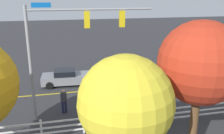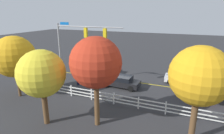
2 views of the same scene
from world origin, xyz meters
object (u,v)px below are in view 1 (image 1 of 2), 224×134
(car_3, at_px, (67,77))
(pedestrian, at_px, (64,100))
(tree_3, at_px, (126,103))
(car_0, at_px, (180,69))
(car_1, at_px, (128,90))
(tree_0, at_px, (200,64))

(car_3, xyz_separation_m, pedestrian, (0.49, 5.43, 0.26))
(tree_3, bearing_deg, pedestrian, -75.16)
(car_0, xyz_separation_m, car_1, (6.55, 3.87, -0.03))
(car_0, xyz_separation_m, tree_3, (9.43, 13.07, 3.37))
(car_3, bearing_deg, pedestrian, -91.82)
(car_3, height_order, tree_3, tree_3)
(pedestrian, relative_size, tree_3, 0.29)
(car_3, bearing_deg, tree_3, -79.88)
(tree_3, bearing_deg, car_1, -107.36)
(car_1, xyz_separation_m, tree_0, (-0.85, 7.86, 4.25))
(car_3, distance_m, tree_0, 13.63)
(car_3, height_order, pedestrian, pedestrian)
(car_1, relative_size, car_3, 0.96)
(pedestrian, bearing_deg, car_0, 119.00)
(car_0, height_order, car_1, car_0)
(car_0, height_order, car_3, car_0)
(pedestrian, bearing_deg, car_3, 178.92)
(tree_0, height_order, tree_3, tree_0)
(car_1, height_order, tree_0, tree_0)
(car_0, distance_m, car_1, 7.61)
(car_1, height_order, tree_3, tree_3)
(pedestrian, distance_m, tree_0, 9.49)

